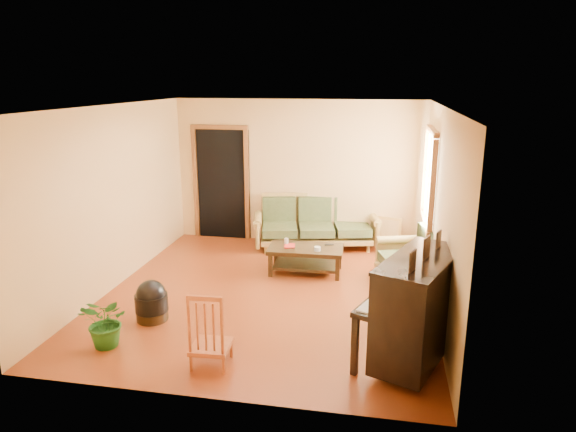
% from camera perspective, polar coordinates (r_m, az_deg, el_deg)
% --- Properties ---
extents(floor, '(5.00, 5.00, 0.00)m').
position_cam_1_polar(floor, '(7.34, -2.21, -8.63)').
color(floor, '#63230D').
rests_on(floor, ground).
extents(doorway, '(1.08, 0.16, 2.05)m').
position_cam_1_polar(doorway, '(9.70, -7.43, 3.49)').
color(doorway, black).
rests_on(doorway, floor).
extents(window, '(0.12, 1.36, 1.46)m').
position_cam_1_polar(window, '(8.02, 15.45, 4.11)').
color(window, white).
rests_on(window, right_wall).
extents(sofa, '(2.30, 1.35, 0.92)m').
position_cam_1_polar(sofa, '(9.15, 3.14, -0.73)').
color(sofa, olive).
rests_on(sofa, floor).
extents(coffee_table, '(1.17, 0.66, 0.42)m').
position_cam_1_polar(coffee_table, '(8.03, 1.97, -4.89)').
color(coffee_table, black).
rests_on(coffee_table, floor).
extents(armchair, '(1.11, 1.13, 0.92)m').
position_cam_1_polar(armchair, '(7.70, 13.16, -4.21)').
color(armchair, olive).
rests_on(armchair, floor).
extents(piano, '(1.23, 1.54, 1.18)m').
position_cam_1_polar(piano, '(5.63, 14.20, -10.19)').
color(piano, black).
rests_on(piano, floor).
extents(footstool, '(0.46, 0.46, 0.39)m').
position_cam_1_polar(footstool, '(6.75, -14.90, -9.57)').
color(footstool, black).
rests_on(footstool, floor).
extents(red_chair, '(0.42, 0.46, 0.85)m').
position_cam_1_polar(red_chair, '(5.54, -8.62, -12.16)').
color(red_chair, '#95411B').
rests_on(red_chair, floor).
extents(leaning_frame, '(0.45, 0.22, 0.59)m').
position_cam_1_polar(leaning_frame, '(9.31, 11.10, -1.80)').
color(leaning_frame, '#B78B3D').
rests_on(leaning_frame, floor).
extents(ceramic_crock, '(0.25, 0.25, 0.26)m').
position_cam_1_polar(ceramic_crock, '(9.26, 13.91, -3.13)').
color(ceramic_crock, '#3557A0').
rests_on(ceramic_crock, floor).
extents(potted_plant, '(0.65, 0.60, 0.61)m').
position_cam_1_polar(potted_plant, '(6.22, -19.46, -11.04)').
color(potted_plant, '#1D5418').
rests_on(potted_plant, floor).
extents(book, '(0.20, 0.24, 0.02)m').
position_cam_1_polar(book, '(7.98, -0.41, -3.34)').
color(book, maroon).
rests_on(book, coffee_table).
extents(candle, '(0.07, 0.07, 0.11)m').
position_cam_1_polar(candle, '(8.06, -0.18, -2.85)').
color(candle, white).
rests_on(candle, coffee_table).
extents(glass_jar, '(0.10, 0.10, 0.07)m').
position_cam_1_polar(glass_jar, '(7.80, 3.29, -3.65)').
color(glass_jar, white).
rests_on(glass_jar, coffee_table).
extents(remote, '(0.15, 0.07, 0.01)m').
position_cam_1_polar(remote, '(8.08, 4.60, -3.19)').
color(remote, black).
rests_on(remote, coffee_table).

